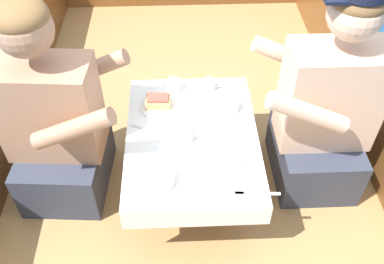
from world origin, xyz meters
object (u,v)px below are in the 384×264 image
(person_starboard, at_px, (325,111))
(coffee_cup_port, at_px, (184,133))
(coffee_cup_starboard, at_px, (209,85))
(tin_can, at_px, (174,85))
(sandwich, at_px, (158,101))
(person_port, at_px, (55,124))

(person_starboard, height_order, coffee_cup_port, person_starboard)
(person_starboard, relative_size, coffee_cup_starboard, 11.55)
(coffee_cup_starboard, height_order, tin_can, same)
(sandwich, bearing_deg, coffee_cup_starboard, 24.99)
(tin_can, bearing_deg, coffee_cup_starboard, -1.25)
(person_starboard, relative_size, sandwich, 8.86)
(sandwich, distance_m, tin_can, 0.14)
(sandwich, xyz_separation_m, coffee_cup_starboard, (0.24, 0.11, -0.00))
(coffee_cup_port, bearing_deg, coffee_cup_starboard, 67.97)
(sandwich, height_order, coffee_cup_starboard, sandwich)
(person_port, xyz_separation_m, sandwich, (0.43, 0.13, 0.00))
(person_starboard, height_order, tin_can, person_starboard)
(sandwich, bearing_deg, tin_can, 58.01)
(person_port, height_order, sandwich, person_port)
(coffee_cup_port, bearing_deg, person_starboard, 9.03)
(person_starboard, distance_m, coffee_cup_starboard, 0.53)
(person_port, relative_size, sandwich, 8.38)
(sandwich, height_order, coffee_cup_port, coffee_cup_port)
(person_port, relative_size, tin_can, 14.40)
(person_port, height_order, coffee_cup_starboard, person_port)
(person_port, relative_size, person_starboard, 0.95)
(coffee_cup_starboard, bearing_deg, person_starboard, -24.75)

